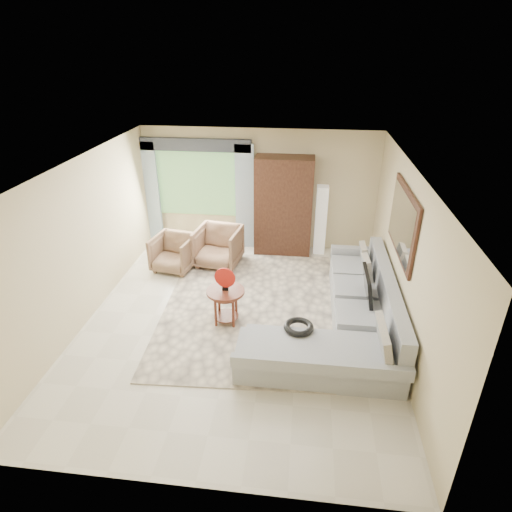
# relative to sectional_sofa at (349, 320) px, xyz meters

# --- Properties ---
(ground) EXTENTS (6.00, 6.00, 0.00)m
(ground) POSITION_rel_sectional_sofa_xyz_m (-1.78, 0.18, -0.28)
(ground) COLOR silver
(ground) RESTS_ON ground
(area_rug) EXTENTS (3.19, 4.14, 0.02)m
(area_rug) POSITION_rel_sectional_sofa_xyz_m (-1.62, 0.61, -0.27)
(area_rug) COLOR beige
(area_rug) RESTS_ON ground
(sectional_sofa) EXTENTS (2.30, 3.46, 0.90)m
(sectional_sofa) POSITION_rel_sectional_sofa_xyz_m (0.00, 0.00, 0.00)
(sectional_sofa) COLOR #A6AAAF
(sectional_sofa) RESTS_ON ground
(tv_screen) EXTENTS (0.14, 0.74, 0.48)m
(tv_screen) POSITION_rel_sectional_sofa_xyz_m (0.27, 0.35, 0.44)
(tv_screen) COLOR black
(tv_screen) RESTS_ON sectional_sofa
(garden_hose) EXTENTS (0.43, 0.43, 0.09)m
(garden_hose) POSITION_rel_sectional_sofa_xyz_m (-0.78, -0.63, 0.26)
(garden_hose) COLOR black
(garden_hose) RESTS_ON sectional_sofa
(coffee_table) EXTENTS (0.62, 0.62, 0.62)m
(coffee_table) POSITION_rel_sectional_sofa_xyz_m (-1.98, 0.12, 0.04)
(coffee_table) COLOR #481B13
(coffee_table) RESTS_ON ground
(red_disc) EXTENTS (0.34, 0.07, 0.34)m
(red_disc) POSITION_rel_sectional_sofa_xyz_m (-1.98, 0.12, 0.56)
(red_disc) COLOR #B41B12
(red_disc) RESTS_ON coffee_table
(armchair_left) EXTENTS (0.90, 0.92, 0.72)m
(armchair_left) POSITION_rel_sectional_sofa_xyz_m (-3.35, 1.82, 0.08)
(armchair_left) COLOR olive
(armchair_left) RESTS_ON ground
(armchair_right) EXTENTS (0.98, 1.01, 0.81)m
(armchair_right) POSITION_rel_sectional_sofa_xyz_m (-2.51, 2.12, 0.12)
(armchair_right) COLOR #8F654E
(armchair_right) RESTS_ON ground
(potted_plant) EXTENTS (0.59, 0.54, 0.56)m
(potted_plant) POSITION_rel_sectional_sofa_xyz_m (-3.68, 2.48, -0.01)
(potted_plant) COLOR #999999
(potted_plant) RESTS_ON ground
(armoire) EXTENTS (1.20, 0.55, 2.10)m
(armoire) POSITION_rel_sectional_sofa_xyz_m (-1.23, 2.90, 0.77)
(armoire) COLOR black
(armoire) RESTS_ON ground
(floor_lamp) EXTENTS (0.24, 0.24, 1.50)m
(floor_lamp) POSITION_rel_sectional_sofa_xyz_m (-0.43, 2.96, 0.47)
(floor_lamp) COLOR silver
(floor_lamp) RESTS_ON ground
(window) EXTENTS (1.80, 0.04, 1.40)m
(window) POSITION_rel_sectional_sofa_xyz_m (-3.13, 3.15, 1.12)
(window) COLOR #669E59
(window) RESTS_ON wall_back
(curtain_left) EXTENTS (0.40, 0.08, 2.30)m
(curtain_left) POSITION_rel_sectional_sofa_xyz_m (-4.18, 3.06, 0.87)
(curtain_left) COLOR #9EB7CC
(curtain_left) RESTS_ON ground
(curtain_right) EXTENTS (0.40, 0.08, 2.30)m
(curtain_right) POSITION_rel_sectional_sofa_xyz_m (-2.08, 3.06, 0.87)
(curtain_right) COLOR #9EB7CC
(curtain_right) RESTS_ON ground
(valance) EXTENTS (2.40, 0.12, 0.26)m
(valance) POSITION_rel_sectional_sofa_xyz_m (-3.13, 3.08, 1.97)
(valance) COLOR #1E232D
(valance) RESTS_ON wall_back
(wall_mirror) EXTENTS (0.05, 1.70, 1.05)m
(wall_mirror) POSITION_rel_sectional_sofa_xyz_m (0.68, 0.53, 1.47)
(wall_mirror) COLOR black
(wall_mirror) RESTS_ON wall_right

